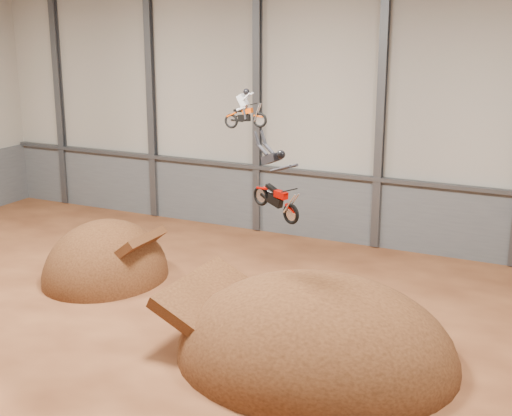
{
  "coord_description": "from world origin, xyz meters",
  "views": [
    {
      "loc": [
        13.0,
        -18.89,
        11.42
      ],
      "look_at": [
        1.85,
        4.0,
        4.51
      ],
      "focal_mm": 50.0,
      "sensor_mm": 36.0,
      "label": 1
    }
  ],
  "objects_px": {
    "landing_ramp": "(315,358)",
    "fmx_rider_a": "(246,107)",
    "fmx_rider_b": "(274,178)",
    "takeoff_ramp": "(107,278)"
  },
  "relations": [
    {
      "from": "landing_ramp",
      "to": "fmx_rider_a",
      "type": "xyz_separation_m",
      "value": [
        -4.99,
        4.68,
        7.86
      ]
    },
    {
      "from": "landing_ramp",
      "to": "fmx_rider_a",
      "type": "distance_m",
      "value": 10.42
    },
    {
      "from": "takeoff_ramp",
      "to": "fmx_rider_b",
      "type": "bearing_deg",
      "value": -17.9
    },
    {
      "from": "takeoff_ramp",
      "to": "fmx_rider_b",
      "type": "relative_size",
      "value": 2.12
    },
    {
      "from": "landing_ramp",
      "to": "fmx_rider_b",
      "type": "distance_m",
      "value": 6.42
    },
    {
      "from": "fmx_rider_a",
      "to": "fmx_rider_b",
      "type": "relative_size",
      "value": 0.66
    },
    {
      "from": "landing_ramp",
      "to": "fmx_rider_b",
      "type": "xyz_separation_m",
      "value": [
        -1.59,
        -0.0,
        6.22
      ]
    },
    {
      "from": "fmx_rider_a",
      "to": "fmx_rider_b",
      "type": "bearing_deg",
      "value": -53.62
    },
    {
      "from": "fmx_rider_b",
      "to": "landing_ramp",
      "type": "bearing_deg",
      "value": 22.05
    },
    {
      "from": "takeoff_ramp",
      "to": "landing_ramp",
      "type": "xyz_separation_m",
      "value": [
        11.26,
        -3.12,
        0.0
      ]
    }
  ]
}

